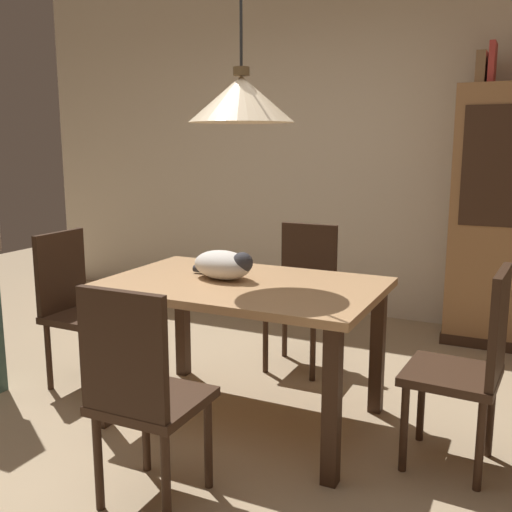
% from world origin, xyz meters
% --- Properties ---
extents(ground, '(10.00, 10.00, 0.00)m').
position_xyz_m(ground, '(0.00, 0.00, 0.00)').
color(ground, tan).
extents(back_wall, '(6.40, 0.10, 2.90)m').
position_xyz_m(back_wall, '(0.00, 2.65, 1.45)').
color(back_wall, beige).
rests_on(back_wall, ground).
extents(dining_table, '(1.40, 0.90, 0.75)m').
position_xyz_m(dining_table, '(0.03, 0.42, 0.65)').
color(dining_table, tan).
rests_on(dining_table, ground).
extents(chair_far_back, '(0.40, 0.40, 0.93)m').
position_xyz_m(chair_far_back, '(0.03, 1.29, 0.51)').
color(chair_far_back, '#382316').
rests_on(chair_far_back, ground).
extents(chair_left_side, '(0.41, 0.41, 0.93)m').
position_xyz_m(chair_left_side, '(-1.10, 0.42, 0.51)').
color(chair_left_side, '#382316').
rests_on(chair_left_side, ground).
extents(chair_right_side, '(0.42, 0.42, 0.93)m').
position_xyz_m(chair_right_side, '(1.16, 0.41, 0.51)').
color(chair_right_side, '#382316').
rests_on(chair_right_side, ground).
extents(chair_near_front, '(0.40, 0.40, 0.93)m').
position_xyz_m(chair_near_front, '(0.03, -0.46, 0.51)').
color(chair_near_front, '#382316').
rests_on(chair_near_front, ground).
extents(cat_sleeping, '(0.40, 0.29, 0.16)m').
position_xyz_m(cat_sleeping, '(-0.09, 0.44, 0.83)').
color(cat_sleeping, silver).
rests_on(cat_sleeping, dining_table).
extents(pendant_lamp, '(0.52, 0.52, 1.30)m').
position_xyz_m(pendant_lamp, '(0.03, 0.42, 1.66)').
color(pendant_lamp, beige).
extents(book_brown_thick, '(0.06, 0.24, 0.22)m').
position_xyz_m(book_brown_thick, '(0.94, 2.32, 1.96)').
color(book_brown_thick, brown).
rests_on(book_brown_thick, hutch_bookcase).
extents(book_red_tall, '(0.04, 0.22, 0.28)m').
position_xyz_m(book_red_tall, '(1.01, 2.32, 1.99)').
color(book_red_tall, '#B73833').
rests_on(book_red_tall, hutch_bookcase).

